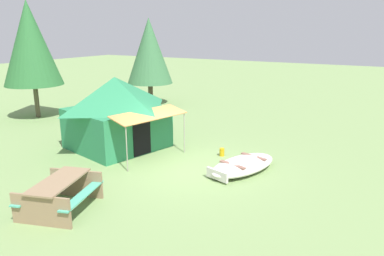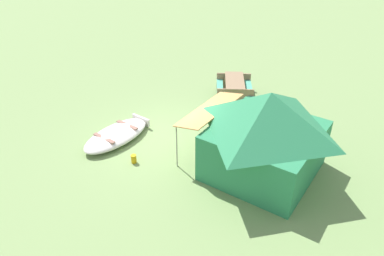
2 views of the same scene
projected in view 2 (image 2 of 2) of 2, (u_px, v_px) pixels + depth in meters
name	position (u px, v px, depth m)	size (l,w,h in m)	color
ground_plane	(171.00, 140.00, 12.66)	(80.00, 80.00, 0.00)	#779557
beached_rowboat	(117.00, 135.00, 12.56)	(2.89, 1.91, 0.39)	silver
canvas_cabin_tent	(266.00, 133.00, 10.48)	(3.89, 4.49, 2.65)	#2A8151
picnic_table	(234.00, 86.00, 15.21)	(2.13, 1.94, 0.78)	#8E7253
cooler_box	(234.00, 151.00, 11.79)	(0.52, 0.33, 0.37)	#2A9265
fuel_can	(134.00, 159.00, 11.48)	(0.17, 0.17, 0.28)	gold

